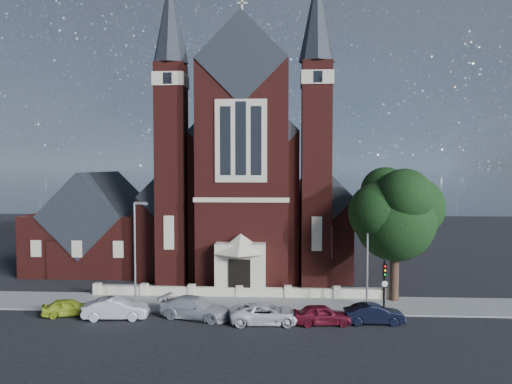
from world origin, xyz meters
TOP-DOWN VIEW (x-y plane):
  - ground at (0.00, 15.00)m, footprint 120.00×120.00m
  - pavement_strip at (0.00, 4.50)m, footprint 60.00×5.00m
  - forecourt_paving at (0.00, 8.50)m, footprint 26.00×3.00m
  - forecourt_wall at (0.00, 6.50)m, footprint 24.00×0.40m
  - church at (-0.00, 22.94)m, footprint 20.01×34.90m
  - parish_hall at (-16.00, 18.00)m, footprint 12.00×12.20m
  - street_tree at (12.60, 5.71)m, footprint 6.40×6.60m
  - street_lamp_left at (-7.91, 4.00)m, footprint 1.16×0.22m
  - street_lamp_right at (10.09, 4.00)m, footprint 1.16×0.22m
  - traffic_signal at (11.00, 2.43)m, footprint 0.28×0.42m
  - car_lime_van at (-12.00, 0.86)m, footprint 3.95×2.61m
  - car_silver_a at (-8.29, 0.28)m, footprint 4.67×2.04m
  - car_silver_b at (-2.64, 0.73)m, footprint 5.66×3.53m
  - car_white_suv at (2.40, -0.15)m, footprint 5.12×2.61m
  - car_dark_red at (6.28, -0.15)m, footprint 4.17×2.01m
  - car_navy at (9.88, 0.21)m, footprint 4.18×1.62m

SIDE VIEW (x-z plane):
  - ground at x=0.00m, z-range 0.00..0.00m
  - pavement_strip at x=0.00m, z-range -0.06..0.06m
  - forecourt_paving at x=0.00m, z-range -0.07..0.07m
  - forecourt_wall at x=0.00m, z-range -0.45..0.45m
  - car_lime_van at x=-12.00m, z-range 0.00..1.25m
  - car_navy at x=9.88m, z-range 0.00..1.36m
  - car_dark_red at x=6.28m, z-range 0.00..1.37m
  - car_white_suv at x=2.40m, z-range 0.00..1.39m
  - car_silver_a at x=-8.29m, z-range 0.00..1.49m
  - car_silver_b at x=-2.64m, z-range 0.00..1.53m
  - traffic_signal at x=11.00m, z-range 0.58..4.58m
  - parish_hall at x=-16.00m, z-range -1.11..9.13m
  - street_lamp_left at x=-7.91m, z-range 0.55..8.64m
  - street_lamp_right at x=10.09m, z-range 0.55..8.64m
  - street_tree at x=12.60m, z-range 1.61..12.31m
  - church at x=0.00m, z-range -6.41..22.79m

